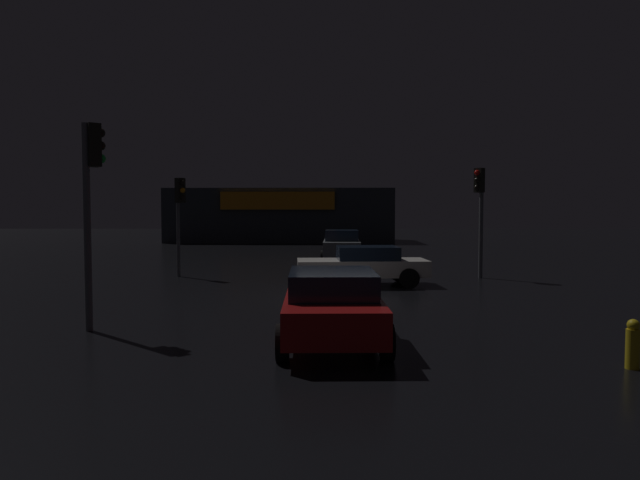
% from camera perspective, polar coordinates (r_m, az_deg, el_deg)
% --- Properties ---
extents(ground_plane, '(120.00, 120.00, 0.00)m').
position_cam_1_polar(ground_plane, '(16.96, 1.88, -5.73)').
color(ground_plane, black).
extents(store_building, '(17.81, 7.26, 4.25)m').
position_cam_1_polar(store_building, '(47.09, -3.84, 2.48)').
color(store_building, '#33383D').
rests_on(store_building, ground).
extents(traffic_signal_main, '(0.43, 0.42, 4.14)m').
position_cam_1_polar(traffic_signal_main, '(22.34, 15.63, 3.71)').
color(traffic_signal_main, '#595B60').
rests_on(traffic_signal_main, ground).
extents(traffic_signal_cross_left, '(0.43, 0.41, 3.79)m').
position_cam_1_polar(traffic_signal_cross_left, '(22.60, -13.79, 3.45)').
color(traffic_signal_cross_left, '#595B60').
rests_on(traffic_signal_cross_left, ground).
extents(traffic_signal_cross_right, '(0.43, 0.41, 4.40)m').
position_cam_1_polar(traffic_signal_cross_right, '(13.10, -21.83, 4.95)').
color(traffic_signal_cross_right, '#595B60').
rests_on(traffic_signal_cross_right, ground).
extents(car_near, '(2.12, 4.26, 1.42)m').
position_cam_1_polar(car_near, '(11.15, 1.20, -6.45)').
color(car_near, '#A51414').
rests_on(car_near, ground).
extents(car_far, '(1.99, 4.16, 1.61)m').
position_cam_1_polar(car_far, '(27.68, 2.16, -0.61)').
color(car_far, slate).
rests_on(car_far, ground).
extents(car_crossing, '(4.51, 2.16, 1.34)m').
position_cam_1_polar(car_crossing, '(19.61, 4.33, -2.46)').
color(car_crossing, silver).
rests_on(car_crossing, ground).
extents(fire_hydrant, '(0.22, 0.22, 0.82)m').
position_cam_1_polar(fire_hydrant, '(10.72, 28.69, -9.09)').
color(fire_hydrant, gold).
rests_on(fire_hydrant, ground).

